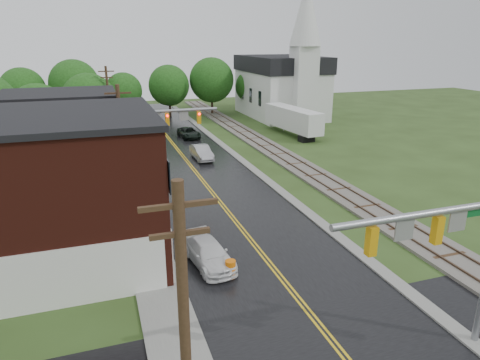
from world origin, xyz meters
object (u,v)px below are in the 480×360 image
church (284,80)px  utility_pole_a (185,342)px  tree_left_e (91,101)px  brick_building (22,193)px  suv_dark (189,133)px  pickup_white (209,254)px  traffic_signal_near (452,240)px  sedan_silver (202,153)px  utility_pole_b (122,145)px  utility_pole_c (109,103)px  construction_barrel (230,269)px  tree_left_c (41,114)px  traffic_signal_far (159,126)px  semi_trailer (293,119)px

church → utility_pole_a: size_ratio=2.22×
tree_left_e → brick_building: bearing=-96.7°
suv_dark → church: bearing=25.6°
church → pickup_white: (-23.23, -42.02, -5.17)m
brick_building → traffic_signal_near: 20.60m
church → tree_left_e: bearing=-164.8°
brick_building → sedan_silver: size_ratio=3.25×
utility_pole_b → sedan_silver: (8.42, 11.17, -4.00)m
utility_pole_c → construction_barrel: utility_pole_c is taller
tree_left_c → tree_left_e: 7.82m
pickup_white → church: bearing=53.5°
traffic_signal_near → sedan_silver: traffic_signal_near is taller
traffic_signal_far → pickup_white: size_ratio=1.60×
brick_building → church: church is taller
church → construction_barrel: 49.47m
church → sedan_silver: church is taller
pickup_white → utility_pole_b: bearing=101.6°
utility_pole_a → pickup_white: bearing=73.0°
traffic_signal_far → suv_dark: (6.00, 16.60, -4.33)m
traffic_signal_far → tree_left_c: 16.56m
brick_building → utility_pole_b: bearing=50.9°
utility_pole_b → tree_left_c: (-7.05, 17.90, -0.21)m
church → utility_pole_b: bearing=-130.2°
construction_barrel → utility_pole_c: bearing=97.2°
utility_pole_b → tree_left_c: 19.24m
tree_left_e → utility_pole_b: bearing=-85.1°
church → traffic_signal_near: bearing=-107.7°
utility_pole_a → tree_left_e: (-2.05, 45.90, 0.09)m
traffic_signal_near → utility_pole_c: size_ratio=0.82×
traffic_signal_near → utility_pole_b: (-10.27, 20.00, -0.25)m
suv_dark → traffic_signal_far: bearing=-114.4°
utility_pole_b → semi_trailer: 29.52m
pickup_white → semi_trailer: semi_trailer is taller
brick_building → church: size_ratio=0.71×
suv_dark → tree_left_c: bearing=-171.8°
suv_dark → traffic_signal_near: bearing=-93.2°
utility_pole_a → utility_pole_c: bearing=90.0°
traffic_signal_near → utility_pole_b: bearing=117.2°
semi_trailer → suv_dark: bearing=168.6°
suv_dark → semi_trailer: semi_trailer is taller
traffic_signal_far → construction_barrel: 17.61m
traffic_signal_near → utility_pole_a: 10.47m
brick_building → tree_left_e: 31.12m
tree_left_c → semi_trailer: size_ratio=0.70×
traffic_signal_near → utility_pole_a: bearing=-169.0°
utility_pole_c → construction_barrel: size_ratio=9.11×
tree_left_c → semi_trailer: bearing=2.0°
church → semi_trailer: (-4.31, -12.80, -3.73)m
traffic_signal_near → tree_left_e: (-12.32, 43.90, -0.16)m
utility_pole_a → suv_dark: utility_pole_a is taller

